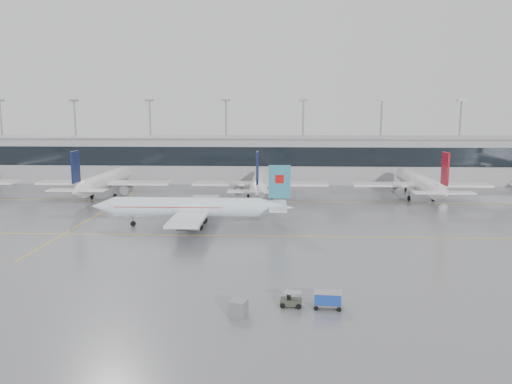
{
  "coord_description": "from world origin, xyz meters",
  "views": [
    {
      "loc": [
        3.8,
        -75.52,
        19.19
      ],
      "look_at": [
        0.0,
        12.0,
        5.0
      ],
      "focal_mm": 35.0,
      "sensor_mm": 36.0,
      "label": 1
    }
  ],
  "objects_px": {
    "baggage_cart": "(328,299)",
    "gse_unit": "(238,308)",
    "baggage_tug": "(291,301)",
    "air_canada_jet": "(195,208)"
  },
  "relations": [
    {
      "from": "baggage_tug",
      "to": "gse_unit",
      "type": "xyz_separation_m",
      "value": [
        -5.06,
        -2.57,
        0.23
      ]
    },
    {
      "from": "baggage_tug",
      "to": "baggage_cart",
      "type": "height_order",
      "value": "baggage_cart"
    },
    {
      "from": "air_canada_jet",
      "to": "baggage_tug",
      "type": "xyz_separation_m",
      "value": [
        15.22,
        -34.03,
        -2.74
      ]
    },
    {
      "from": "gse_unit",
      "to": "baggage_cart",
      "type": "bearing_deg",
      "value": 32.06
    },
    {
      "from": "baggage_tug",
      "to": "baggage_cart",
      "type": "xyz_separation_m",
      "value": [
        3.59,
        -0.31,
        0.45
      ]
    },
    {
      "from": "air_canada_jet",
      "to": "gse_unit",
      "type": "distance_m",
      "value": 38.06
    },
    {
      "from": "air_canada_jet",
      "to": "baggage_tug",
      "type": "distance_m",
      "value": 37.38
    },
    {
      "from": "air_canada_jet",
      "to": "gse_unit",
      "type": "height_order",
      "value": "air_canada_jet"
    },
    {
      "from": "baggage_tug",
      "to": "air_canada_jet",
      "type": "bearing_deg",
      "value": 119.06
    },
    {
      "from": "baggage_cart",
      "to": "gse_unit",
      "type": "relative_size",
      "value": 1.85
    }
  ]
}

